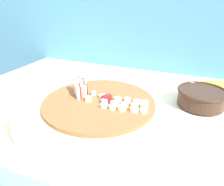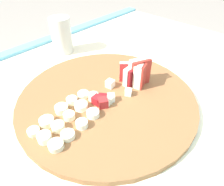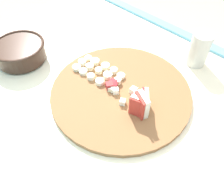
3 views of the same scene
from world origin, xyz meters
name	(u,v)px [view 3 (image 3 of 3)]	position (x,y,z in m)	size (l,w,h in m)	color
tiled_countertop	(113,161)	(0.00, 0.00, 0.46)	(1.22, 0.86, 0.93)	beige
cutting_board	(121,92)	(-0.01, -0.02, 0.93)	(0.42, 0.42, 0.02)	brown
apple_wedge_fan	(141,104)	(-0.10, 0.00, 0.96)	(0.06, 0.07, 0.07)	#A32323
apple_dice_pile	(116,88)	(0.00, -0.01, 0.94)	(0.09, 0.07, 0.02)	beige
banana_slice_rows	(98,71)	(0.09, -0.02, 0.94)	(0.17, 0.10, 0.02)	white
ceramic_bowl	(20,51)	(0.34, 0.11, 0.96)	(0.17, 0.17, 0.07)	#382319
small_jar	(199,50)	(-0.10, -0.30, 0.98)	(0.06, 0.06, 0.11)	beige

